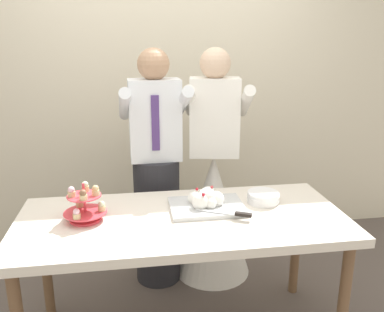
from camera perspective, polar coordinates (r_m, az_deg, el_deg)
The scene contains 7 objects.
rear_wall at distance 3.44m, azimuth -4.50°, elevation 11.77°, with size 5.20×0.10×2.90m, color beige.
dessert_table at distance 2.28m, azimuth -1.34°, elevation -10.18°, with size 1.80×0.80×0.78m.
cupcake_stand at distance 2.25m, azimuth -14.77°, elevation -6.74°, with size 0.23×0.23×0.21m.
main_cake_tray at distance 2.34m, azimuth 2.10°, elevation -6.43°, with size 0.42×0.37×0.12m.
plate_stack at distance 2.46m, azimuth 9.96°, elevation -5.73°, with size 0.19×0.19×0.07m.
person_groom at distance 2.85m, azimuth -5.01°, elevation -3.75°, with size 0.47×0.50×1.66m.
person_bride at distance 2.99m, azimuth 2.99°, elevation -6.09°, with size 0.57×0.56×1.66m.
Camera 1 is at (-0.26, -2.03, 1.72)m, focal length 38.01 mm.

